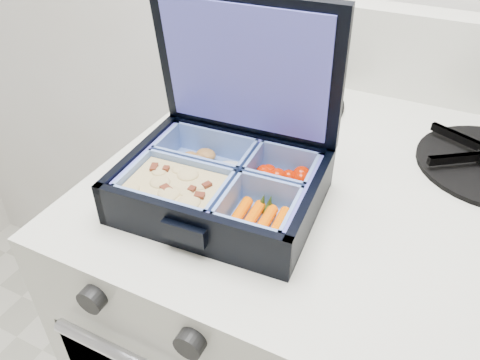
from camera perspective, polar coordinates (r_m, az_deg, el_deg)
The scene contains 4 objects.
stove at distance 0.88m, azimuth 8.93°, elevation -20.73°, with size 0.54×0.54×0.81m, color silver, non-canonical shape.
bento_box at distance 0.50m, azimuth -2.29°, elevation -0.62°, with size 0.21×0.16×0.05m, color black, non-canonical shape.
burner_grate_rear at distance 0.71m, azimuth 5.03°, elevation 9.99°, with size 0.19×0.19×0.02m, color black.
fork at distance 0.60m, azimuth 5.23°, elevation 3.96°, with size 0.02×0.17×0.01m, color silver, non-canonical shape.
Camera 1 is at (-0.45, 1.24, 1.14)m, focal length 35.00 mm.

